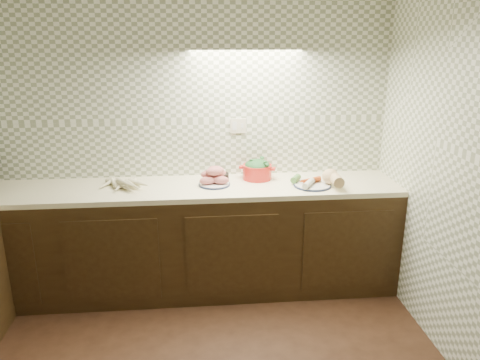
{
  "coord_description": "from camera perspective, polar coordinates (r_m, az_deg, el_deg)",
  "views": [
    {
      "loc": [
        0.21,
        -2.02,
        2.06
      ],
      "look_at": [
        0.52,
        1.25,
        1.02
      ],
      "focal_mm": 35.0,
      "sensor_mm": 36.0,
      "label": 1
    }
  ],
  "objects": [
    {
      "name": "room",
      "position": [
        2.08,
        -11.01,
        5.19
      ],
      "size": [
        3.6,
        3.6,
        2.6
      ],
      "color": "black",
      "rests_on": "ground"
    },
    {
      "name": "counter",
      "position": [
        3.27,
        -20.95,
        -13.24
      ],
      "size": [
        3.6,
        3.6,
        0.9
      ],
      "color": "black",
      "rests_on": "ground"
    },
    {
      "name": "parsnip_pile",
      "position": [
        3.8,
        -13.93,
        -0.31
      ],
      "size": [
        0.34,
        0.36,
        0.07
      ],
      "color": "beige",
      "rests_on": "counter"
    },
    {
      "name": "sweet_potato_plate",
      "position": [
        3.71,
        -3.16,
        0.28
      ],
      "size": [
        0.25,
        0.25,
        0.15
      ],
      "rotation": [
        0.0,
        0.0,
        0.1
      ],
      "color": "#182141",
      "rests_on": "counter"
    },
    {
      "name": "onion_bowl",
      "position": [
        3.82,
        -2.61,
        0.61
      ],
      "size": [
        0.16,
        0.16,
        0.12
      ],
      "color": "black",
      "rests_on": "counter"
    },
    {
      "name": "dutch_oven",
      "position": [
        3.85,
        2.11,
        1.3
      ],
      "size": [
        0.3,
        0.3,
        0.17
      ],
      "rotation": [
        0.0,
        0.0,
        -0.31
      ],
      "color": "red",
      "rests_on": "counter"
    },
    {
      "name": "veg_plate",
      "position": [
        3.74,
        9.83,
        0.03
      ],
      "size": [
        0.4,
        0.3,
        0.14
      ],
      "rotation": [
        0.0,
        0.0,
        -0.17
      ],
      "color": "#182141",
      "rests_on": "counter"
    }
  ]
}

